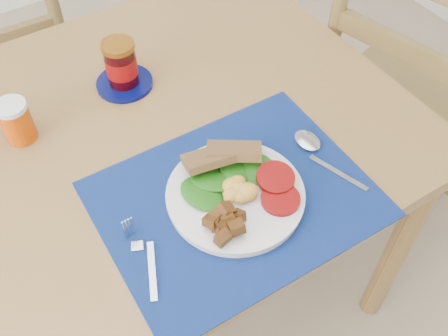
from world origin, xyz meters
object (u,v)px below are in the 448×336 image
at_px(chair_far, 0,60).
at_px(breakfast_plate, 234,195).
at_px(jam_on_saucer, 122,67).
at_px(chair_end, 412,76).
at_px(juice_glass, 17,122).

relative_size(chair_far, breakfast_plate, 4.25).
distance_m(chair_far, jam_on_saucer, 0.60).
xyz_separation_m(chair_far, chair_end, (0.93, -0.74, 0.05)).
xyz_separation_m(chair_far, jam_on_saucer, (0.20, -0.51, 0.24)).
bearing_deg(chair_far, chair_end, 143.24).
relative_size(chair_end, juice_glass, 13.87).
bearing_deg(jam_on_saucer, juice_glass, -172.42).
relative_size(chair_end, breakfast_plate, 4.70).
xyz_separation_m(chair_end, juice_glass, (-0.99, 0.20, 0.19)).
distance_m(chair_end, breakfast_plate, 0.75).
height_order(chair_far, chair_end, chair_end).
bearing_deg(juice_glass, breakfast_plate, -53.17).
bearing_deg(chair_far, juice_glass, 85.87).
relative_size(juice_glass, jam_on_saucer, 0.68).
distance_m(chair_far, chair_end, 1.19).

